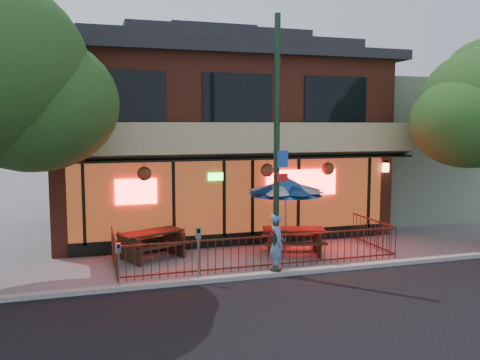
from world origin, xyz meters
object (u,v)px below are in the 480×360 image
(picnic_table_right, at_px, (294,237))
(pedestrian, at_px, (277,244))
(picnic_table_left, at_px, (151,241))
(patio_umbrella, at_px, (286,186))
(parking_meter_far, at_px, (119,259))
(parking_meter_near, at_px, (198,245))
(street_light, at_px, (277,161))

(picnic_table_right, bearing_deg, pedestrian, -124.42)
(picnic_table_left, height_order, pedestrian, pedestrian)
(patio_umbrella, bearing_deg, parking_meter_far, -158.70)
(picnic_table_left, bearing_deg, parking_meter_near, -73.37)
(parking_meter_near, bearing_deg, picnic_table_right, 29.95)
(picnic_table_right, height_order, pedestrian, pedestrian)
(patio_umbrella, bearing_deg, picnic_table_left, 168.80)
(picnic_table_left, relative_size, parking_meter_far, 2.00)
(patio_umbrella, bearing_deg, street_light, -118.74)
(picnic_table_left, height_order, parking_meter_near, parking_meter_near)
(street_light, height_order, picnic_table_left, street_light)
(picnic_table_right, bearing_deg, street_light, -124.67)
(pedestrian, bearing_deg, parking_meter_near, 101.33)
(pedestrian, bearing_deg, picnic_table_left, 56.35)
(picnic_table_left, bearing_deg, picnic_table_right, -10.80)
(pedestrian, distance_m, parking_meter_near, 2.24)
(pedestrian, xyz_separation_m, parking_meter_near, (-2.23, -0.13, 0.14))
(picnic_table_right, xyz_separation_m, parking_meter_far, (-5.56, -2.04, 0.26))
(parking_meter_near, bearing_deg, picnic_table_left, 106.63)
(picnic_table_left, height_order, picnic_table_right, picnic_table_left)
(patio_umbrella, xyz_separation_m, pedestrian, (-1.04, -1.93, -1.34))
(street_light, relative_size, parking_meter_near, 4.75)
(pedestrian, relative_size, parking_meter_near, 1.16)
(picnic_table_left, xyz_separation_m, patio_umbrella, (4.13, -0.82, 1.65))
(picnic_table_left, relative_size, patio_umbrella, 0.93)
(picnic_table_left, xyz_separation_m, parking_meter_near, (0.86, -2.88, 0.45))
(picnic_table_left, relative_size, picnic_table_right, 1.05)
(patio_umbrella, distance_m, pedestrian, 2.57)
(picnic_table_left, relative_size, parking_meter_near, 1.62)
(parking_meter_far, bearing_deg, parking_meter_near, -0.00)
(picnic_table_left, distance_m, picnic_table_right, 4.48)
(street_light, distance_m, picnic_table_left, 4.89)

